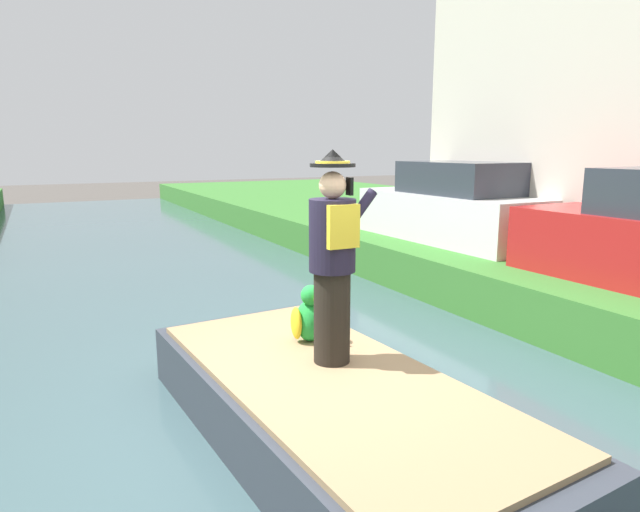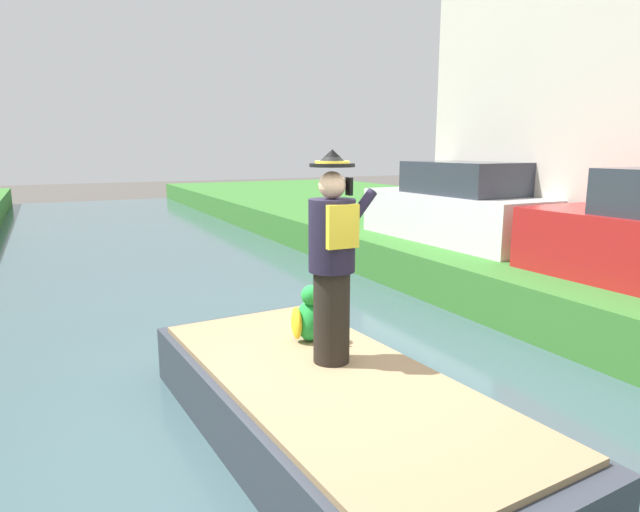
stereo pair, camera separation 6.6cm
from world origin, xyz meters
name	(u,v)px [view 1 (the left image)]	position (x,y,z in m)	size (l,w,h in m)	color
ground_plane	(310,432)	(0.00, 0.00, 0.00)	(80.00, 80.00, 0.00)	#4C4742
canal_water	(310,427)	(0.00, 0.00, 0.05)	(6.82, 48.00, 0.10)	#3D565B
boat	(330,409)	(0.00, -0.39, 0.40)	(2.09, 4.32, 0.61)	#333842
person_pirate	(333,259)	(0.16, -0.12, 1.64)	(0.61, 0.42, 1.85)	black
parrot_plush	(310,317)	(0.21, 0.44, 0.95)	(0.36, 0.35, 0.57)	green
parked_car_white	(454,207)	(5.08, 4.04, 1.45)	(1.79, 4.04, 1.50)	white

